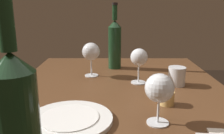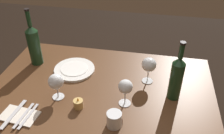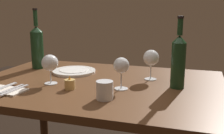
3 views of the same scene
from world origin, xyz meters
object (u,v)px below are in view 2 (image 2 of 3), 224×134
votive_candle (78,104)px  fork_outer (28,116)px  table_knife (14,114)px  wine_bottle_second (34,44)px  wine_glass_right (125,87)px  wine_glass_left (56,82)px  wine_bottle (177,77)px  fork_inner (24,115)px  water_tumbler (114,120)px  folded_napkin (20,116)px  wine_glass_centre (149,65)px  dinner_plate (74,69)px

votive_candle → fork_outer: 0.26m
table_knife → wine_bottle_second: bearing=-78.8°
wine_glass_right → wine_bottle_second: wine_bottle_second is taller
wine_glass_left → votive_candle: (-0.14, 0.06, -0.09)m
wine_bottle_second → wine_bottle: bearing=168.8°
fork_inner → wine_bottle_second: bearing=-72.6°
wine_bottle_second → votive_candle: wine_bottle_second is taller
wine_glass_right → votive_candle: wine_glass_right is taller
table_knife → water_tumbler: bearing=-176.4°
folded_napkin → table_knife: table_knife is taller
votive_candle → wine_glass_right: bearing=-162.4°
wine_bottle_second → table_knife: bearing=101.2°
wine_glass_right → fork_outer: size_ratio=0.86×
fork_inner → wine_glass_right: bearing=-158.3°
wine_bottle_second → water_tumbler: (-0.61, 0.44, -0.11)m
wine_bottle → table_knife: 0.86m
wine_glass_right → votive_candle: 0.26m
fork_inner → wine_glass_centre: bearing=-145.1°
wine_bottle → water_tumbler: size_ratio=4.33×
water_tumbler → table_knife: size_ratio=0.38×
wine_glass_centre → votive_candle: bearing=40.7°
wine_glass_centre → water_tumbler: (0.13, 0.38, -0.08)m
wine_glass_right → wine_glass_centre: 0.24m
wine_glass_right → folded_napkin: 0.56m
dinner_plate → votive_candle: bearing=111.9°
wine_glass_left → water_tumbler: (-0.34, 0.14, -0.07)m
wine_bottle → fork_inner: (0.74, 0.30, -0.13)m
wine_bottle_second → fork_outer: (-0.17, 0.47, -0.13)m
wine_glass_right → wine_bottle: (-0.26, -0.10, 0.02)m
wine_glass_centre → table_knife: size_ratio=0.78×
wine_glass_right → fork_inner: wine_glass_right is taller
wine_bottle_second → dinner_plate: 0.31m
votive_candle → table_knife: (0.31, 0.12, -0.01)m
table_knife → wine_glass_right: bearing=-160.3°
wine_glass_left → wine_glass_right: bearing=-177.0°
wine_glass_right → fork_outer: 0.51m
wine_glass_left → wine_bottle: wine_bottle is taller
votive_candle → folded_napkin: bearing=23.4°
dinner_plate → wine_glass_centre: bearing=177.0°
dinner_plate → wine_bottle: bearing=167.4°
table_knife → votive_candle: bearing=-158.7°
wine_glass_left → wine_glass_centre: size_ratio=0.93×
wine_glass_left → fork_inner: bearing=56.5°
wine_glass_centre → folded_napkin: 0.75m
folded_napkin → wine_bottle: bearing=-158.7°
wine_glass_right → folded_napkin: wine_glass_right is taller
wine_glass_right → dinner_plate: wine_glass_right is taller
water_tumbler → dinner_plate: (0.34, -0.41, -0.03)m
wine_glass_left → dinner_plate: bearing=-91.6°
wine_bottle → folded_napkin: 0.84m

